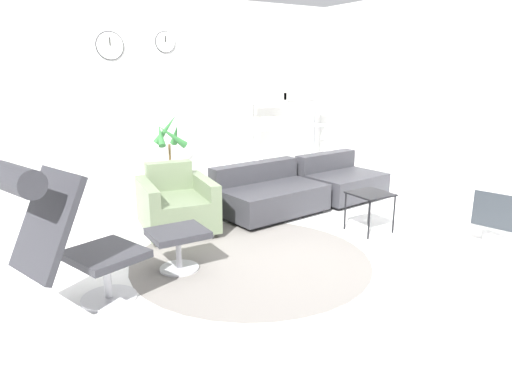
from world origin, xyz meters
The scene contains 13 objects.
ground_plane centered at (0.00, 0.00, 0.00)m, with size 12.00×12.00×0.00m, color white.
wall_back centered at (0.00, 2.83, 1.40)m, with size 12.00×0.09×2.80m.
wall_right centered at (3.11, 0.00, 1.40)m, with size 0.06×12.00×2.80m.
round_rug centered at (-0.07, -0.07, 0.00)m, with size 2.31×2.31×0.01m.
lounge_chair centered at (-1.75, -0.26, 0.70)m, with size 1.06×0.80×1.20m.
ottoman centered at (-0.74, 0.09, 0.29)m, with size 0.50×0.43×0.38m.
armchair_red centered at (-0.36, 1.10, 0.28)m, with size 0.88×0.98×0.74m.
couch_low centered at (0.88, 1.10, 0.23)m, with size 1.40×1.01×0.62m.
couch_second centered at (2.15, 1.18, 0.23)m, with size 1.14×0.97×0.62m.
side_table centered at (1.50, -0.06, 0.40)m, with size 0.42×0.42×0.45m.
crt_television centered at (2.45, -1.02, 0.34)m, with size 0.54×0.60×0.61m.
potted_plant centered at (0.03, 2.29, 0.44)m, with size 0.45×0.48×1.22m.
shelf_unit centered at (2.01, 2.51, 1.20)m, with size 1.39×0.28×1.98m.
Camera 1 is at (-2.15, -3.61, 1.79)m, focal length 32.00 mm.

